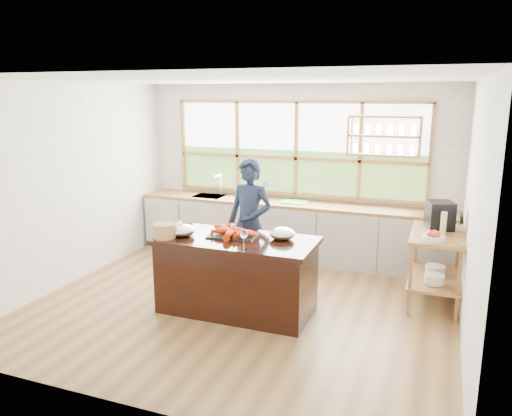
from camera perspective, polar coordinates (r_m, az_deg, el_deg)
The scene contains 18 objects.
ground_plane at distance 6.29m, azimuth -1.46°, elevation -10.92°, with size 5.00×5.00×0.00m, color olive.
room_shell at distance 6.27m, azimuth 0.43°, elevation 5.69°, with size 5.02×4.52×2.71m.
back_counter at distance 7.87m, azimuth 3.75°, elevation -2.49°, with size 4.90×0.63×0.90m.
right_shelf_unit at distance 6.51m, azimuth 19.90°, elevation -5.20°, with size 0.62×1.10×0.90m.
island at distance 5.95m, azimuth -2.22°, elevation -7.63°, with size 1.85×0.90×0.90m.
cook at distance 6.59m, azimuth -0.73°, elevation -1.81°, with size 0.63×0.41×1.73m, color #162135.
potted_plant at distance 7.92m, azimuth 0.99°, elevation 2.06°, with size 0.16×0.11×0.30m, color slate.
cutting_board at distance 7.74m, azimuth 4.34°, elevation 0.69°, with size 0.40×0.30×0.01m, color #63BD3E.
espresso_machine at distance 6.59m, azimuth 20.25°, elevation -0.78°, with size 0.30×0.32×0.34m, color black.
wine_bottle at distance 6.31m, azimuth 20.64°, elevation -1.68°, with size 0.07×0.07×0.28m, color #BCC467.
fruit_bowl at distance 6.09m, azimuth 19.60°, elevation -3.08°, with size 0.25×0.25×0.11m.
slate_board at distance 5.92m, azimuth -2.64°, elevation -3.09°, with size 0.55×0.40×0.02m, color black.
lobster_pile at distance 5.90m, azimuth -2.77°, elevation -2.66°, with size 0.55×0.48×0.08m.
mixing_bowl_left at distance 5.96m, azimuth -8.45°, elevation -2.56°, with size 0.31×0.31×0.15m, color silver.
mixing_bowl_right at distance 5.78m, azimuth 3.02°, elevation -2.95°, with size 0.30×0.30×0.14m, color silver.
wine_glass at distance 5.38m, azimuth -1.39°, elevation -3.06°, with size 0.08×0.08×0.22m.
wicker_basket at distance 5.91m, azimuth -10.44°, elevation -2.57°, with size 0.27×0.27×0.17m, color #AD8552.
parchment_roll at distance 6.23m, azimuth -8.62°, elevation -2.13°, with size 0.08×0.08×0.30m, color white.
Camera 1 is at (2.19, -5.32, 2.54)m, focal length 35.00 mm.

